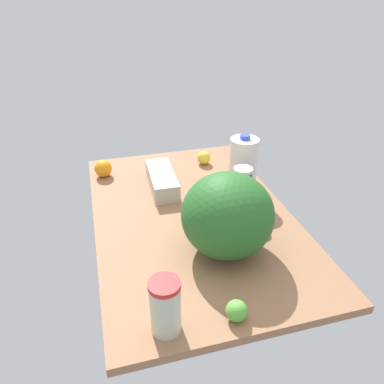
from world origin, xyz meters
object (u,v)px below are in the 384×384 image
shaker_bottle (242,190)px  tumbler_cup (165,306)px  lime_near_front (236,311)px  orange_loose (103,169)px  watermelon (227,215)px  lemon_beside_bowl (204,158)px  egg_carton (162,180)px  milk_jug (243,166)px

shaker_bottle → tumbler_cup: 63.71cm
lime_near_front → orange_loose: size_ratio=0.76×
watermelon → lemon_beside_bowl: bearing=-10.5°
tumbler_cup → orange_loose: tumbler_cup is taller
egg_carton → watermelon: 51.04cm
milk_jug → lemon_beside_bowl: bearing=14.5°
tumbler_cup → lemon_beside_bowl: size_ratio=2.49×
shaker_bottle → lemon_beside_bowl: size_ratio=2.84×
watermelon → lime_near_front: 32.03cm
lemon_beside_bowl → egg_carton: bearing=126.0°
shaker_bottle → milk_jug: size_ratio=0.72×
tumbler_cup → milk_jug: size_ratio=0.63×
watermelon → orange_loose: (66.10, 36.80, -10.27)cm
shaker_bottle → lime_near_front: (-50.79, 21.49, -6.46)cm
egg_carton → milk_jug: 35.95cm
watermelon → orange_loose: size_ratio=3.84×
milk_jug → orange_loose: bearing=62.0°
watermelon → tumbler_cup: bearing=135.6°
shaker_bottle → orange_loose: (44.37, 50.86, -5.51)cm
shaker_bottle → milk_jug: (14.12, -6.06, 2.87)cm
shaker_bottle → lime_near_front: shaker_bottle is taller
egg_carton → orange_loose: (17.73, 24.33, 0.21)cm
lemon_beside_bowl → watermelon: bearing=169.5°
milk_jug → lime_near_front: 71.13cm
tumbler_cup → lime_near_front: (-1.81, -19.25, -5.30)cm
tumbler_cup → milk_jug: (63.10, -46.80, 4.03)cm
tumbler_cup → shaker_bottle: bearing=-39.8°
milk_jug → lime_near_front: milk_jug is taller
lime_near_front → lemon_beside_bowl: bearing=-11.7°
egg_carton → milk_jug: size_ratio=1.10×
tumbler_cup → lemon_beside_bowl: tumbler_cup is taller
shaker_bottle → watermelon: size_ratio=0.62×
shaker_bottle → orange_loose: bearing=48.9°
tumbler_cup → egg_carton: bearing=-10.6°
tumbler_cup → orange_loose: (93.35, 10.12, -4.35)cm
watermelon → milk_jug: watermelon is taller
egg_carton → lime_near_front: (-77.44, -5.04, -0.74)cm
watermelon → milk_jug: size_ratio=1.17×
lime_near_front → orange_loose: 99.60cm
watermelon → shaker_bottle: bearing=-32.9°
watermelon → lemon_beside_bowl: watermelon is taller
milk_jug → watermelon: bearing=150.7°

